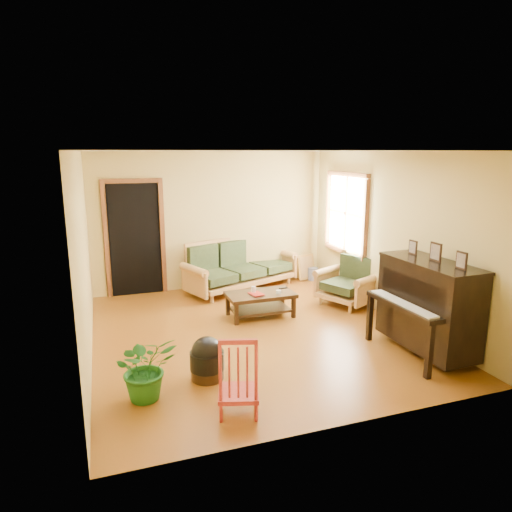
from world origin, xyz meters
name	(u,v)px	position (x,y,z in m)	size (l,w,h in m)	color
floor	(254,332)	(0.00, 0.00, 0.00)	(5.00, 5.00, 0.00)	#65340D
doorway	(135,240)	(-1.45, 2.48, 1.02)	(1.08, 0.16, 2.05)	black
window	(346,213)	(2.21, 1.30, 1.50)	(0.12, 1.36, 1.46)	white
sofa	(242,265)	(0.48, 2.15, 0.48)	(2.23, 0.94, 0.96)	#A8763D
coffee_table	(260,305)	(0.31, 0.61, 0.20)	(1.07, 0.59, 0.39)	black
armchair	(346,280)	(1.90, 0.66, 0.44)	(0.84, 0.89, 0.89)	#A8763D
piano	(428,308)	(1.92, -1.37, 0.62)	(0.82, 1.40, 1.23)	black
footstool	(207,363)	(-0.96, -1.15, 0.19)	(0.40, 0.40, 0.38)	black
red_chair	(238,373)	(-0.83, -1.94, 0.43)	(0.40, 0.44, 0.86)	maroon
leaning_frame	(306,267)	(1.93, 2.34, 0.27)	(0.41, 0.09, 0.55)	#BA8D3E
ceramic_crock	(313,274)	(2.06, 2.27, 0.13)	(0.21, 0.21, 0.26)	#334699
potted_plant	(146,367)	(-1.67, -1.37, 0.36)	(0.65, 0.56, 0.72)	#1C5C1A
book	(251,295)	(0.13, 0.52, 0.40)	(0.18, 0.24, 0.02)	maroon
candle	(254,290)	(0.20, 0.62, 0.45)	(0.07, 0.07, 0.12)	white
glass_jar	(279,292)	(0.58, 0.48, 0.42)	(0.08, 0.08, 0.06)	silver
remote	(283,288)	(0.75, 0.72, 0.40)	(0.14, 0.04, 0.01)	black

